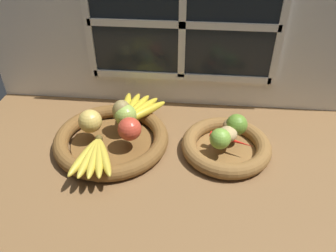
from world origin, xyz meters
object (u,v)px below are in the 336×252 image
at_px(apple_red_right, 130,129).
at_px(potato_back, 233,126).
at_px(pear_brown, 122,112).
at_px(lime_far, 237,125).
at_px(apple_green_back, 125,115).
at_px(potato_large, 228,134).
at_px(lime_near, 220,139).
at_px(fruit_bowl_left, 112,139).
at_px(fruit_bowl_right, 226,146).
at_px(chili_pepper, 232,141).
at_px(banana_bunch_front, 94,156).
at_px(banana_bunch_back, 136,109).
at_px(apple_golden_left, 90,121).

distance_m(apple_red_right, potato_back, 0.32).
relative_size(pear_brown, lime_far, 1.23).
height_order(apple_green_back, potato_large, apple_green_back).
bearing_deg(lime_near, fruit_bowl_left, 173.86).
distance_m(fruit_bowl_left, fruit_bowl_right, 0.36).
bearing_deg(chili_pepper, potato_back, 105.04).
distance_m(fruit_bowl_right, potato_large, 0.05).
relative_size(fruit_bowl_left, fruit_bowl_right, 1.31).
bearing_deg(pear_brown, banana_bunch_front, -102.40).
bearing_deg(lime_far, fruit_bowl_left, -174.68).
height_order(potato_large, lime_far, lime_far).
height_order(pear_brown, banana_bunch_front, pear_brown).
xyz_separation_m(fruit_bowl_left, lime_far, (0.39, 0.04, 0.06)).
xyz_separation_m(apple_red_right, apple_green_back, (-0.03, 0.07, -0.00)).
height_order(fruit_bowl_right, lime_near, lime_near).
xyz_separation_m(apple_red_right, pear_brown, (-0.04, 0.08, 0.00)).
distance_m(fruit_bowl_left, potato_back, 0.39).
bearing_deg(banana_bunch_back, banana_bunch_front, -106.78).
height_order(apple_green_back, chili_pepper, apple_green_back).
relative_size(potato_large, chili_pepper, 0.46).
relative_size(apple_golden_left, lime_near, 1.17).
distance_m(fruit_bowl_left, chili_pepper, 0.38).
bearing_deg(banana_bunch_back, lime_near, -29.28).
bearing_deg(banana_bunch_front, apple_red_right, 52.36).
relative_size(apple_green_back, lime_far, 1.08).
bearing_deg(potato_back, apple_green_back, 178.37).
relative_size(fruit_bowl_right, lime_near, 4.43).
xyz_separation_m(fruit_bowl_left, banana_bunch_back, (0.06, 0.12, 0.04)).
distance_m(fruit_bowl_left, apple_red_right, 0.09).
relative_size(apple_green_back, pear_brown, 0.88).
relative_size(apple_red_right, potato_back, 1.11).
relative_size(apple_red_right, pear_brown, 0.89).
bearing_deg(fruit_bowl_left, banana_bunch_back, 63.81).
distance_m(lime_far, chili_pepper, 0.06).
xyz_separation_m(banana_bunch_front, lime_far, (0.41, 0.17, 0.02)).
distance_m(apple_green_back, pear_brown, 0.02).
distance_m(apple_green_back, potato_back, 0.34).
distance_m(potato_large, chili_pepper, 0.02).
distance_m(fruit_bowl_right, potato_back, 0.07).
distance_m(fruit_bowl_left, lime_far, 0.40).
bearing_deg(fruit_bowl_right, potato_back, 65.56).
height_order(apple_golden_left, pear_brown, pear_brown).
xyz_separation_m(fruit_bowl_right, banana_bunch_back, (-0.30, 0.12, 0.04)).
bearing_deg(lime_near, banana_bunch_front, -165.45).
distance_m(apple_green_back, potato_large, 0.33).
bearing_deg(apple_golden_left, apple_green_back, 23.84).
height_order(fruit_bowl_right, pear_brown, pear_brown).
bearing_deg(lime_near, apple_golden_left, 173.99).
height_order(fruit_bowl_right, lime_far, lime_far).
xyz_separation_m(banana_bunch_back, lime_near, (0.28, -0.16, 0.02)).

